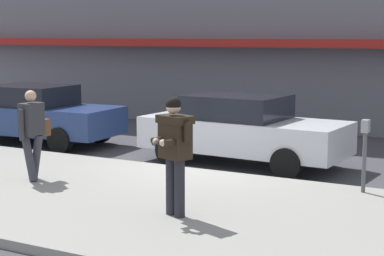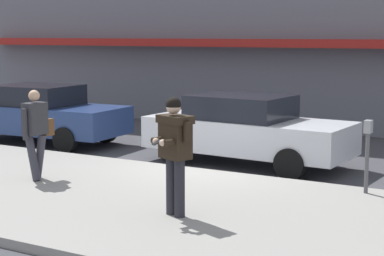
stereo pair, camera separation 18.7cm
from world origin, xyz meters
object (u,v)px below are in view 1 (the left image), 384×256
object	(u,v)px
pedestrian_with_bag	(33,129)
parking_meter	(365,145)
parked_sedan_mid	(242,129)
man_texting_on_phone	(175,143)
parked_sedan_near	(35,114)

from	to	relation	value
pedestrian_with_bag	parking_meter	world-z (taller)	pedestrian_with_bag
parked_sedan_mid	man_texting_on_phone	size ratio (longest dim) A/B	2.55
parked_sedan_near	man_texting_on_phone	size ratio (longest dim) A/B	2.54
parked_sedan_near	man_texting_on_phone	xyz separation A→B (m)	(6.85, -4.53, 0.46)
parked_sedan_near	man_texting_on_phone	bearing A→B (deg)	-33.48
man_texting_on_phone	parking_meter	bearing A→B (deg)	52.76
parked_sedan_near	man_texting_on_phone	world-z (taller)	man_texting_on_phone
parked_sedan_mid	man_texting_on_phone	xyz separation A→B (m)	(0.97, -4.64, 0.46)
parked_sedan_mid	parked_sedan_near	bearing A→B (deg)	-178.96
parked_sedan_near	parked_sedan_mid	world-z (taller)	same
pedestrian_with_bag	man_texting_on_phone	bearing A→B (deg)	-13.01
man_texting_on_phone	parking_meter	world-z (taller)	man_texting_on_phone
parked_sedan_near	parked_sedan_mid	xyz separation A→B (m)	(5.89, 0.11, 0.00)
man_texting_on_phone	pedestrian_with_bag	world-z (taller)	man_texting_on_phone
parked_sedan_near	parking_meter	xyz separation A→B (m)	(9.00, -1.71, 0.18)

